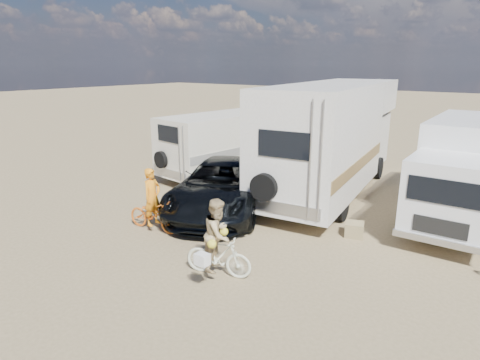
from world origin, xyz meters
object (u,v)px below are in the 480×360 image
Objects in this scene: rv_main at (333,139)px; cooler at (190,221)px; bike_woman at (218,256)px; rv_left at (232,143)px; crate at (354,229)px; rider_woman at (218,242)px; box_truck at (464,173)px; dark_suv at (223,186)px; bike_man at (153,215)px; rider_man at (153,203)px.

rv_main is 18.25× the size of cooler.
rv_left is at bearing 18.30° from bike_woman.
rv_left is 7.75m from crate.
rider_woman reaches higher than crate.
box_truck is 3.99× the size of rider_woman.
dark_suv is 3.33× the size of bike_man.
rider_woman reaches higher than bike_man.
rider_man reaches higher than bike_man.
rider_man is 1.01× the size of rider_woman.
dark_suv is 3.53× the size of rider_woman.
rv_left is 8.96m from box_truck.
dark_suv reaches higher than crate.
bike_man is 3.29m from bike_woman.
box_truck reaches higher than crate.
bike_woman is at bearing -77.03° from dark_suv.
rv_main is at bearing 38.57° from dark_suv.
rv_left is at bearing 173.14° from rv_main.
rider_man is 3.29× the size of cooler.
crate is (4.81, 3.01, -0.63)m from rider_man.
bike_woman is 3.02m from cooler.
rider_man is (2.06, -6.43, -0.49)m from rv_left.
bike_man is 3.53× the size of crate.
crate is at bearing -63.77° from rv_main.
rv_main is at bearing -12.14° from bike_woman.
box_truck is at bearing 55.57° from crate.
bike_woman is at bearing -112.10° from rider_man.
rv_main reaches higher than cooler.
rv_left is 6.80m from bike_man.
rv_left is 6.38m from cooler.
rv_left reaches higher than bike_woman.
bike_man is 1.06m from cooler.
cooler is (0.67, 0.77, -0.26)m from bike_man.
box_truck is at bearing 4.56° from rv_left.
bike_man is 5.68m from crate.
bike_woman is at bearing -112.89° from crate.
rider_man reaches higher than dark_suv.
bike_man is at bearing 56.67° from bike_woman.
dark_suv is at bearing -17.37° from bike_man.
rider_woman is (0.00, 0.00, 0.35)m from bike_woman.
bike_woman is at bearing 117.96° from rider_woman.
rv_main is at bearing -27.12° from rider_man.
rider_man is (-3.15, 0.92, 0.36)m from bike_woman.
cooler is at bearing -57.21° from rv_left.
rider_man is (-0.52, -2.53, 0.02)m from dark_suv.
rv_left reaches higher than rider_man.
crate is (4.30, 0.48, -0.61)m from dark_suv.
rv_left is 1.16× the size of dark_suv.
bike_man is 3.46× the size of cooler.
dark_suv is 4.36m from crate.
bike_woman is 3.16× the size of crate.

